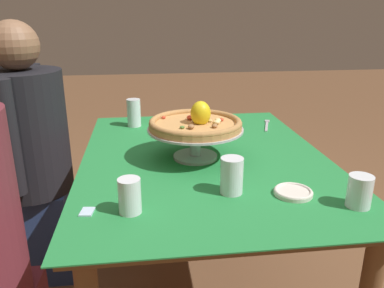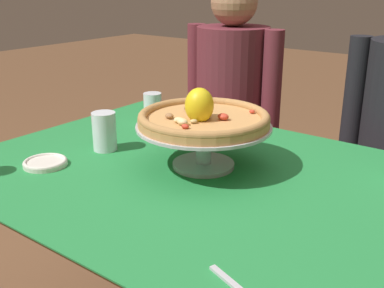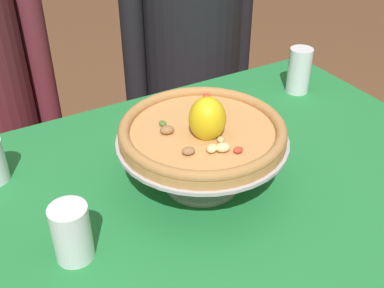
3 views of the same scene
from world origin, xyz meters
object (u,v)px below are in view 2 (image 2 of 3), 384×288
object	(u,v)px
water_glass_back_left	(153,109)
sugar_packet	(177,113)
pizza_stand	(204,137)
water_glass_side_left	(105,134)
diner_left	(230,132)
side_plate	(45,163)
pizza	(203,117)

from	to	relation	value
water_glass_back_left	sugar_packet	bearing A→B (deg)	83.97
pizza_stand	sugar_packet	xyz separation A→B (m)	(-0.39, 0.37, -0.08)
water_glass_side_left	sugar_packet	bearing A→B (deg)	99.47
water_glass_side_left	water_glass_back_left	distance (m)	0.33
pizza_stand	water_glass_side_left	world-z (taller)	pizza_stand
water_glass_back_left	diner_left	size ratio (longest dim) A/B	0.08
side_plate	pizza	bearing A→B (deg)	36.06
pizza_stand	side_plate	bearing A→B (deg)	-143.73
pizza	water_glass_back_left	bearing A→B (deg)	148.70
water_glass_side_left	diner_left	world-z (taller)	diner_left
pizza	diner_left	distance (m)	0.86
water_glass_side_left	diner_left	size ratio (longest dim) A/B	0.09
pizza_stand	diner_left	xyz separation A→B (m)	(-0.37, 0.71, -0.25)
pizza_stand	side_plate	xyz separation A→B (m)	(-0.36, -0.26, -0.08)
sugar_packet	diner_left	world-z (taller)	diner_left
water_glass_back_left	diner_left	bearing A→B (deg)	85.36
pizza_stand	water_glass_back_left	size ratio (longest dim) A/B	3.56
pizza	side_plate	xyz separation A→B (m)	(-0.36, -0.26, -0.13)
water_glass_side_left	water_glass_back_left	world-z (taller)	water_glass_side_left
water_glass_back_left	side_plate	xyz separation A→B (m)	(0.05, -0.50, -0.04)
pizza_stand	sugar_packet	distance (m)	0.54
water_glass_back_left	side_plate	size ratio (longest dim) A/B	0.86
water_glass_back_left	diner_left	distance (m)	0.51
pizza_stand	diner_left	bearing A→B (deg)	117.14
pizza_stand	sugar_packet	bearing A→B (deg)	136.81
water_glass_side_left	water_glass_back_left	size ratio (longest dim) A/B	1.13
water_glass_back_left	water_glass_side_left	bearing A→B (deg)	-74.68
pizza_stand	pizza	bearing A→B (deg)	-94.66
water_glass_side_left	water_glass_back_left	xyz separation A→B (m)	(-0.09, 0.31, -0.01)
side_plate	sugar_packet	bearing A→B (deg)	93.14
side_plate	water_glass_back_left	bearing A→B (deg)	95.38
pizza_stand	water_glass_side_left	bearing A→B (deg)	-167.37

